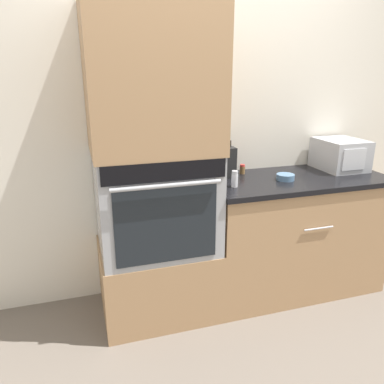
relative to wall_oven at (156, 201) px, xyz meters
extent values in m
plane|color=#6B6056|center=(0.38, -0.30, -0.80)|extent=(12.00, 12.00, 0.00)
cube|color=silver|center=(0.38, 0.33, 0.45)|extent=(8.00, 0.05, 2.50)
cube|color=#A87F56|center=(0.00, 0.00, -0.56)|extent=(0.76, 0.60, 0.48)
cube|color=#9EA0A5|center=(0.00, 0.00, 0.00)|extent=(0.73, 0.59, 0.64)
cube|color=black|center=(0.00, -0.30, 0.27)|extent=(0.70, 0.01, 0.11)
cube|color=orange|center=(0.00, -0.30, 0.27)|extent=(0.09, 0.00, 0.03)
cube|color=black|center=(0.00, -0.30, -0.05)|extent=(0.60, 0.01, 0.47)
cylinder|color=#9EA0A5|center=(0.00, -0.33, 0.20)|extent=(0.62, 0.02, 0.02)
cube|color=#A87F56|center=(0.00, 0.00, 0.76)|extent=(0.76, 0.60, 0.89)
cube|color=#A87F56|center=(1.03, 0.00, -0.38)|extent=(1.29, 0.60, 0.84)
cube|color=black|center=(1.03, 0.00, 0.06)|extent=(1.31, 0.63, 0.03)
cylinder|color=#B7B7BC|center=(1.03, -0.31, -0.20)|extent=(0.22, 0.01, 0.01)
cube|color=#B2B5BA|center=(1.46, 0.11, 0.19)|extent=(0.31, 0.36, 0.23)
cube|color=silver|center=(1.44, -0.07, 0.19)|extent=(0.19, 0.01, 0.16)
cube|color=black|center=(0.54, 0.16, 0.18)|extent=(0.12, 0.13, 0.21)
cylinder|color=black|center=(0.51, 0.16, 0.31)|extent=(0.02, 0.02, 0.04)
cylinder|color=black|center=(0.54, 0.16, 0.31)|extent=(0.02, 0.02, 0.04)
cylinder|color=black|center=(0.57, 0.16, 0.31)|extent=(0.02, 0.02, 0.04)
cylinder|color=#517599|center=(0.91, -0.04, 0.09)|extent=(0.12, 0.12, 0.04)
cylinder|color=brown|center=(0.69, 0.20, 0.10)|extent=(0.04, 0.04, 0.05)
cylinder|color=red|center=(0.69, 0.20, 0.14)|extent=(0.04, 0.04, 0.02)
cylinder|color=silver|center=(0.51, -0.09, 0.12)|extent=(0.04, 0.04, 0.08)
cylinder|color=#B7B7BC|center=(0.51, -0.09, 0.17)|extent=(0.04, 0.04, 0.02)
camera|label=1|loc=(-0.45, -2.23, 0.79)|focal=35.00mm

